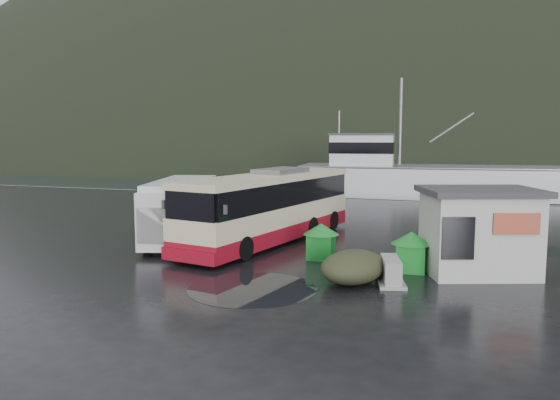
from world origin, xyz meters
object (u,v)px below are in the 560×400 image
(white_van, at_px, (183,242))
(waste_bin_left, at_px, (321,259))
(jersey_barrier_b, at_px, (452,268))
(ticket_kiosk, at_px, (477,274))
(waste_bin_right, at_px, (411,271))
(coach_bus, at_px, (270,241))
(jersey_barrier_a, at_px, (390,283))
(fishing_trawler, at_px, (436,190))
(dome_tent, at_px, (353,282))

(white_van, distance_m, waste_bin_left, 6.63)
(jersey_barrier_b, bearing_deg, ticket_kiosk, -32.06)
(waste_bin_left, distance_m, jersey_barrier_b, 4.68)
(waste_bin_right, distance_m, jersey_barrier_b, 1.58)
(waste_bin_left, bearing_deg, ticket_kiosk, -5.18)
(coach_bus, xyz_separation_m, jersey_barrier_a, (5.86, -5.25, 0.00))
(waste_bin_right, distance_m, ticket_kiosk, 2.17)
(jersey_barrier_a, bearing_deg, coach_bus, 138.16)
(white_van, bearing_deg, ticket_kiosk, -24.36)
(jersey_barrier_a, xyz_separation_m, fishing_trawler, (-0.07, 31.25, 0.00))
(white_van, height_order, ticket_kiosk, ticket_kiosk)
(waste_bin_left, xyz_separation_m, fishing_trawler, (2.84, 28.62, 0.00))
(fishing_trawler, bearing_deg, waste_bin_right, -94.50)
(ticket_kiosk, bearing_deg, fishing_trawler, 75.87)
(waste_bin_left, xyz_separation_m, jersey_barrier_b, (4.68, 0.02, 0.00))
(waste_bin_right, relative_size, ticket_kiosk, 0.37)
(coach_bus, xyz_separation_m, waste_bin_left, (2.94, -2.61, 0.00))
(white_van, bearing_deg, fishing_trawler, 55.08)
(ticket_kiosk, xyz_separation_m, fishing_trawler, (-2.67, 29.12, 0.00))
(waste_bin_right, height_order, jersey_barrier_a, waste_bin_right)
(coach_bus, distance_m, jersey_barrier_a, 7.86)
(waste_bin_right, bearing_deg, coach_bus, 151.23)
(dome_tent, distance_m, fishing_trawler, 31.52)
(dome_tent, bearing_deg, waste_bin_left, 121.77)
(white_van, xyz_separation_m, jersey_barrier_b, (11.19, -1.23, 0.00))
(white_van, distance_m, ticket_kiosk, 12.15)
(coach_bus, height_order, dome_tent, coach_bus)
(dome_tent, distance_m, jersey_barrier_a, 1.16)
(fishing_trawler, bearing_deg, jersey_barrier_b, -91.84)
(ticket_kiosk, height_order, jersey_barrier_a, ticket_kiosk)
(ticket_kiosk, distance_m, fishing_trawler, 29.24)
(coach_bus, xyz_separation_m, fishing_trawler, (5.79, 26.01, 0.00))
(white_van, bearing_deg, coach_bus, 4.80)
(waste_bin_right, bearing_deg, white_van, 167.94)
(waste_bin_right, bearing_deg, jersey_barrier_b, 33.66)
(waste_bin_right, height_order, jersey_barrier_b, waste_bin_right)
(dome_tent, bearing_deg, jersey_barrier_a, 12.42)
(ticket_kiosk, height_order, fishing_trawler, fishing_trawler)
(fishing_trawler, bearing_deg, ticket_kiosk, -90.29)
(white_van, height_order, waste_bin_right, white_van)
(coach_bus, bearing_deg, jersey_barrier_b, -7.43)
(white_van, distance_m, fishing_trawler, 28.92)
(dome_tent, bearing_deg, waste_bin_right, 51.99)
(white_van, height_order, dome_tent, white_van)
(coach_bus, height_order, jersey_barrier_a, coach_bus)
(coach_bus, distance_m, waste_bin_left, 3.93)
(ticket_kiosk, bearing_deg, dome_tent, -166.75)
(white_van, height_order, fishing_trawler, fishing_trawler)
(waste_bin_left, bearing_deg, jersey_barrier_b, 0.23)
(ticket_kiosk, xyz_separation_m, jersey_barrier_b, (-0.83, 0.52, 0.00))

